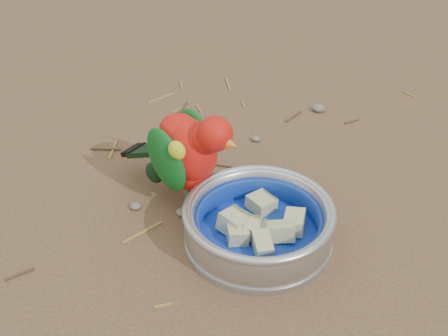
# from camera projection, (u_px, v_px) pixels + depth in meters

# --- Properties ---
(ground) EXTENTS (60.00, 60.00, 0.00)m
(ground) POSITION_uv_depth(u_px,v_px,m) (184.00, 222.00, 0.90)
(ground) COLOR brown
(food_bowl) EXTENTS (0.20, 0.20, 0.02)m
(food_bowl) POSITION_uv_depth(u_px,v_px,m) (258.00, 238.00, 0.86)
(food_bowl) COLOR #B2B2BA
(food_bowl) RESTS_ON ground
(bowl_wall) EXTENTS (0.20, 0.20, 0.04)m
(bowl_wall) POSITION_uv_depth(u_px,v_px,m) (259.00, 221.00, 0.85)
(bowl_wall) COLOR #B2B2BA
(bowl_wall) RESTS_ON food_bowl
(fruit_wedges) EXTENTS (0.12, 0.12, 0.03)m
(fruit_wedges) POSITION_uv_depth(u_px,v_px,m) (259.00, 225.00, 0.85)
(fruit_wedges) COLOR #C2BE89
(fruit_wedges) RESTS_ON food_bowl
(lory_parrot) EXTENTS (0.21, 0.18, 0.16)m
(lory_parrot) POSITION_uv_depth(u_px,v_px,m) (189.00, 158.00, 0.90)
(lory_parrot) COLOR red
(lory_parrot) RESTS_ON ground
(ground_debris) EXTENTS (0.90, 0.80, 0.01)m
(ground_debris) POSITION_uv_depth(u_px,v_px,m) (160.00, 199.00, 0.94)
(ground_debris) COLOR olive
(ground_debris) RESTS_ON ground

